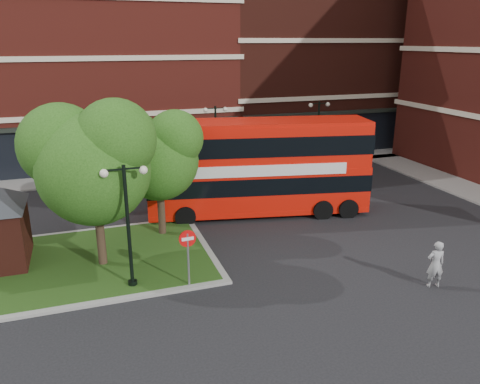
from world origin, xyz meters
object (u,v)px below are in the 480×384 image
object	(u,v)px
car_white	(304,157)
car_silver	(117,170)
bus	(258,161)
woman	(435,264)

from	to	relation	value
car_white	car_silver	bearing A→B (deg)	87.26
bus	woman	distance (m)	10.83
bus	woman	bearing A→B (deg)	-58.97
bus	car_silver	world-z (taller)	bus
woman	car_white	distance (m)	18.54
woman	car_silver	size ratio (longest dim) A/B	0.51
car_silver	car_white	distance (m)	13.88
bus	car_white	world-z (taller)	bus
woman	car_silver	xyz separation A→B (m)	(-10.55, 19.50, -0.32)
bus	woman	size ratio (longest dim) A/B	6.37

